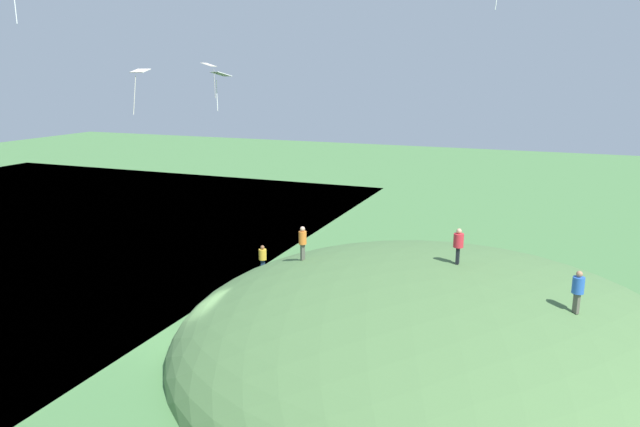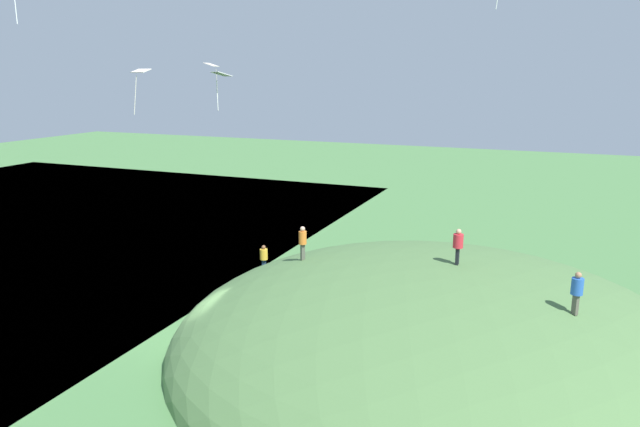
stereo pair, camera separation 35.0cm
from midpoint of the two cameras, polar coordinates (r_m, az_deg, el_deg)
name	(u,v)px [view 2 (the right image)]	position (r m, az deg, el deg)	size (l,w,h in m)	color
ground_plane	(195,340)	(28.56, -11.74, -12.00)	(160.00, 160.00, 0.00)	#497A43
grass_hill	(432,349)	(27.68, 11.19, -12.83)	(23.79, 23.42, 7.75)	#4F7642
person_with_child	(458,243)	(26.65, 13.67, -2.77)	(0.47, 0.47, 1.64)	black
person_walking_path	(303,239)	(28.69, -1.35, -2.49)	(0.52, 0.52, 1.71)	#515447
person_on_hilltop	(577,288)	(23.91, 24.14, -6.65)	(0.62, 0.62, 1.67)	#575548
person_near_shore	(264,256)	(34.05, -5.20, -4.10)	(0.62, 0.62, 1.64)	#1A2E49
kite_0	(221,76)	(28.55, -9.29, 13.12)	(1.28, 1.21, 1.82)	white
kite_5	(140,74)	(28.92, -16.78, 12.86)	(0.87, 0.64, 2.09)	white
kite_6	(212,66)	(39.44, -10.22, 13.91)	(0.92, 1.19, 2.23)	silver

